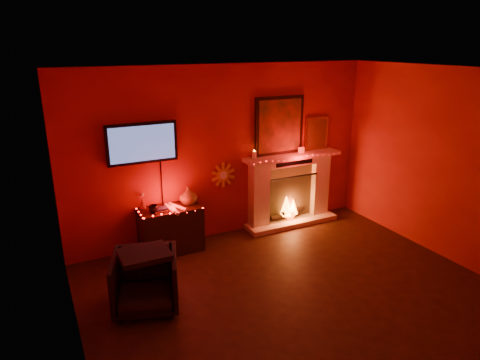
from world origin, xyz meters
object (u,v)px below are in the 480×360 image
object	(u,v)px
tv	(142,143)
console_table	(172,227)
fireplace	(290,183)
sunburst_clock	(223,175)
armchair	(146,281)

from	to	relation	value
tv	console_table	world-z (taller)	tv
fireplace	console_table	xyz separation A→B (m)	(-2.14, -0.13, -0.34)
tv	sunburst_clock	world-z (taller)	tv
sunburst_clock	armchair	bearing A→B (deg)	-138.57
fireplace	tv	size ratio (longest dim) A/B	1.76
console_table	armchair	xyz separation A→B (m)	(-0.72, -1.25, -0.04)
tv	armchair	distance (m)	1.99
console_table	sunburst_clock	bearing A→B (deg)	13.03
sunburst_clock	console_table	bearing A→B (deg)	-166.97
armchair	console_table	bearing A→B (deg)	77.50
console_table	armchair	world-z (taller)	console_table
fireplace	tv	bearing A→B (deg)	178.50
tv	armchair	xyz separation A→B (m)	(-0.42, -1.44, -1.30)
sunburst_clock	armchair	xyz separation A→B (m)	(-1.67, -1.47, -0.66)
fireplace	armchair	xyz separation A→B (m)	(-2.86, -1.38, -0.38)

